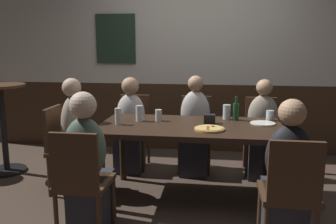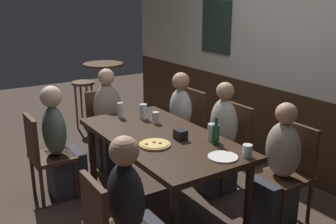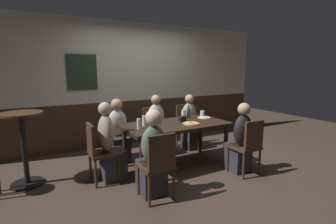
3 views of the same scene
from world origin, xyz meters
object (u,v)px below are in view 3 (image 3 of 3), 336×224
Objects in this scene: pint_glass_pale at (139,125)px; beer_bottle_green at (189,113)px; chair_right_far at (186,123)px; chair_left_far at (116,132)px; person_mid_far at (157,129)px; highball_clear at (184,114)px; chair_head_west at (99,149)px; person_right_near at (240,143)px; person_left_near at (153,159)px; tumbler_short at (144,121)px; plate_white_large at (204,118)px; beer_glass_half at (202,114)px; pizza at (191,123)px; person_left_far at (118,135)px; person_head_west at (110,148)px; pint_glass_stout at (154,121)px; condiment_caddy at (182,119)px; chair_left_near at (158,163)px; person_right_far at (190,126)px; chair_mid_far at (153,127)px; chair_right_near at (248,144)px; dining_table at (176,128)px; side_bar_table at (24,143)px.

pint_glass_pale is 0.65× the size of beer_bottle_green.
chair_left_far is at bearing 180.00° from chair_right_far.
person_mid_far is 0.62m from highball_clear.
chair_head_west is 2.18m from person_right_near.
person_left_near is (-1.54, -0.00, 0.02)m from person_right_near.
tumbler_short reaches higher than highball_clear.
pint_glass_pale is at bearing -171.24° from plate_white_large.
person_right_near is 11.06× the size of beer_glass_half.
person_left_near reaches higher than pizza.
beer_bottle_green is at bearing -19.38° from person_left_far.
person_head_west is at bearing -170.62° from beer_glass_half.
person_head_west is at bearing -169.77° from pint_glass_stout.
condiment_caddy is at bearing 126.68° from person_right_near.
chair_left_near is 0.86m from pint_glass_pale.
condiment_caddy is (-0.59, -0.61, 0.32)m from person_right_far.
person_left_near reaches higher than chair_mid_far.
person_mid_far is 7.21× the size of pint_glass_pale.
chair_right_near is 1.22m from beer_glass_half.
person_mid_far is (-0.77, 1.41, 0.01)m from person_right_near.
chair_right_near is at bearing -45.49° from person_left_far.
person_head_west is 7.46× the size of tumbler_short.
person_right_near is 1.15m from highball_clear.
chair_left_far is (-1.54, 1.73, 0.00)m from chair_right_near.
pint_glass_stout is at bearing 148.26° from pizza.
chair_left_far is 1.26m from condiment_caddy.
condiment_caddy is at bearing -39.17° from chair_left_far.
chair_head_west is at bearing -171.94° from tumbler_short.
chair_left_near reaches higher than pint_glass_stout.
person_mid_far is at bearing 101.81° from pizza.
person_right_near is 1.57m from tumbler_short.
person_left_near is (-1.54, 0.16, -0.01)m from chair_right_near.
chair_left_near is at bearing -104.33° from tumbler_short.
pint_glass_pale is (-1.47, 0.63, 0.34)m from person_right_near.
person_left_far is at bearing 137.36° from pizza.
chair_mid_far is 3.61× the size of beer_bottle_green.
pizza is at bearing -108.72° from highball_clear.
dining_table is at bearing 5.78° from pint_glass_pale.
beer_glass_half is at bearing 37.26° from chair_left_near.
chair_right_near is 1.00× the size of chair_left_far.
person_mid_far is 1.02× the size of person_left_far.
condiment_caddy is at bearing 27.19° from dining_table.
person_right_far is 0.50m from beer_glass_half.
highball_clear is (0.35, -0.39, 0.33)m from person_mid_far.
pizza is at bearing -21.99° from tumbler_short.
highball_clear is (-0.42, 1.18, 0.31)m from chair_right_near.
dining_table is 1.06m from person_right_far.
condiment_caddy is at bearing -76.98° from chair_mid_far.
side_bar_table is (-2.57, 0.11, -0.19)m from highball_clear.
chair_right_far is (0.77, 0.87, -0.16)m from dining_table.
person_right_near reaches higher than chair_left_near.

